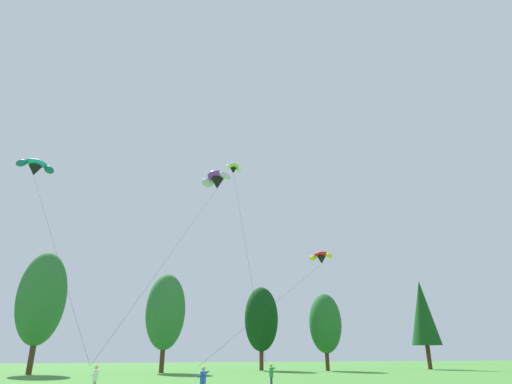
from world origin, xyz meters
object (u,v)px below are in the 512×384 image
at_px(kite_flyer_mid, 203,381).
at_px(parafoil_kite_high_purple, 217,179).
at_px(parafoil_kite_low_teal, 35,167).
at_px(kite_flyer_near, 95,378).
at_px(parafoil_kite_mid_red_yellow, 321,257).
at_px(parafoil_kite_far_lime_white, 234,169).
at_px(kite_flyer_far, 271,375).

distance_m(kite_flyer_mid, parafoil_kite_high_purple, 21.90).
bearing_deg(kite_flyer_mid, parafoil_kite_low_teal, 124.48).
distance_m(kite_flyer_near, parafoil_kite_low_teal, 28.04).
height_order(kite_flyer_mid, parafoil_kite_low_teal, parafoil_kite_low_teal).
xyz_separation_m(kite_flyer_near, parafoil_kite_high_purple, (8.44, 9.60, 17.07)).
relative_size(parafoil_kite_mid_red_yellow, parafoil_kite_far_lime_white, 0.89).
distance_m(kite_flyer_far, parafoil_kite_high_purple, 19.17).
bearing_deg(kite_flyer_near, parafoil_kite_high_purple, 48.71).
xyz_separation_m(kite_flyer_near, parafoil_kite_mid_red_yellow, (20.09, 11.78, 10.61)).
distance_m(kite_flyer_near, kite_flyer_mid, 6.70).
height_order(parafoil_kite_high_purple, parafoil_kite_far_lime_white, parafoil_kite_far_lime_white).
distance_m(kite_flyer_far, parafoil_kite_low_teal, 32.68).
xyz_separation_m(kite_flyer_far, parafoil_kite_high_purple, (-2.55, 8.34, 17.07)).
bearing_deg(kite_flyer_mid, kite_flyer_near, 145.43).
bearing_deg(parafoil_kite_far_lime_white, parafoil_kite_high_purple, -148.10).
relative_size(kite_flyer_near, kite_flyer_far, 1.00).
bearing_deg(parafoil_kite_mid_red_yellow, parafoil_kite_low_teal, 168.48).
xyz_separation_m(kite_flyer_mid, parafoil_kite_mid_red_yellow, (14.57, 15.58, 10.61)).
distance_m(kite_flyer_near, kite_flyer_far, 11.06).
bearing_deg(kite_flyer_far, kite_flyer_near, -173.42).
relative_size(parafoil_kite_high_purple, parafoil_kite_mid_red_yellow, 1.03).
height_order(kite_flyer_far, parafoil_kite_mid_red_yellow, parafoil_kite_mid_red_yellow).
bearing_deg(parafoil_kite_high_purple, kite_flyer_far, -72.98).
bearing_deg(parafoil_kite_far_lime_white, parafoil_kite_low_teal, 160.61).
relative_size(parafoil_kite_high_purple, parafoil_kite_far_lime_white, 0.91).
distance_m(kite_flyer_near, parafoil_kite_far_lime_white, 24.19).
height_order(kite_flyer_far, parafoil_kite_low_teal, parafoil_kite_low_teal).
height_order(parafoil_kite_mid_red_yellow, parafoil_kite_low_teal, parafoil_kite_low_teal).
bearing_deg(kite_flyer_near, kite_flyer_far, 6.58).
height_order(kite_flyer_near, kite_flyer_mid, same).
relative_size(parafoil_kite_high_purple, parafoil_kite_low_teal, 0.87).
distance_m(kite_flyer_mid, parafoil_kite_far_lime_white, 24.45).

